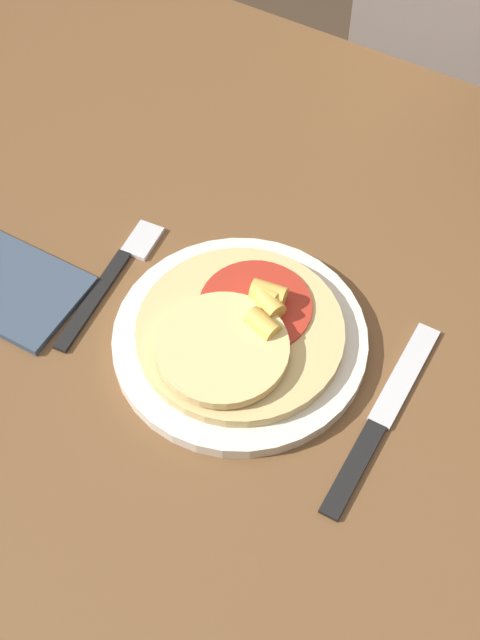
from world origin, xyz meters
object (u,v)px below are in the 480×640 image
Objects in this scene: dining_table at (266,391)px; knife at (380,419)px; fork at (114,275)px; plate at (240,340)px; pizza at (239,332)px.

knife is at bearing -12.08° from dining_table.
fork and knife have the same top height.
plate is at bearing 176.51° from knife.
plate is 1.23× the size of pizza.
pizza is (-0.02, -0.02, 0.12)m from dining_table.
plate is 0.15m from fork.
pizza is at bearing 177.77° from knife.
dining_table is 0.13m from pizza.
fork is 0.80× the size of knife.
fork is at bearing 176.80° from plate.
knife is (0.13, -0.03, 0.10)m from dining_table.
dining_table is 0.20m from fork.
plate reaches higher than dining_table.
pizza is at bearing -131.76° from dining_table.
plate reaches higher than fork.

